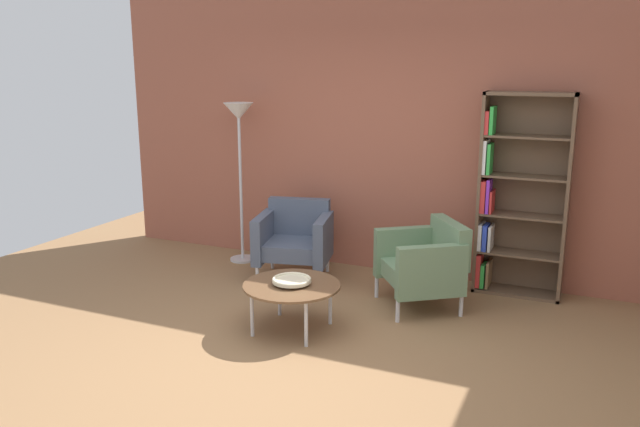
{
  "coord_description": "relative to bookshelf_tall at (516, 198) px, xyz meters",
  "views": [
    {
      "loc": [
        1.96,
        -3.8,
        2.17
      ],
      "look_at": [
        -0.09,
        0.84,
        0.95
      ],
      "focal_mm": 35.71,
      "sensor_mm": 36.0,
      "label": 1
    }
  ],
  "objects": [
    {
      "name": "ground_plane",
      "position": [
        -1.28,
        -2.25,
        -0.92
      ],
      "size": [
        8.32,
        8.32,
        0.0
      ],
      "primitive_type": "plane",
      "color": "olive"
    },
    {
      "name": "brick_back_panel",
      "position": [
        -1.28,
        0.21,
        0.53
      ],
      "size": [
        6.4,
        0.12,
        2.9
      ],
      "primitive_type": "cube",
      "color": "#9E5642",
      "rests_on": "ground_plane"
    },
    {
      "name": "bookshelf_tall",
      "position": [
        0.0,
        0.0,
        0.0
      ],
      "size": [
        0.8,
        0.3,
        1.9
      ],
      "color": "brown",
      "rests_on": "ground_plane"
    },
    {
      "name": "coffee_table_low",
      "position": [
        -1.52,
        -1.66,
        -0.55
      ],
      "size": [
        0.8,
        0.8,
        0.4
      ],
      "color": "brown",
      "rests_on": "ground_plane"
    },
    {
      "name": "decorative_bowl",
      "position": [
        -1.52,
        -1.66,
        -0.49
      ],
      "size": [
        0.32,
        0.32,
        0.05
      ],
      "color": "beige",
      "rests_on": "coffee_table_low"
    },
    {
      "name": "armchair_spare_guest",
      "position": [
        -0.66,
        -0.7,
        -0.51
      ],
      "size": [
        0.93,
        0.95,
        0.78
      ],
      "rotation": [
        0.0,
        0.0,
        -0.94
      ],
      "color": "slate",
      "rests_on": "ground_plane"
    },
    {
      "name": "armchair_by_bookshelf",
      "position": [
        -2.08,
        -0.46,
        -0.51
      ],
      "size": [
        0.84,
        0.8,
        0.78
      ],
      "rotation": [
        0.0,
        0.0,
        0.23
      ],
      "color": "#4C566B",
      "rests_on": "ground_plane"
    },
    {
      "name": "floor_lamp_torchiere",
      "position": [
        -2.87,
        -0.18,
        0.53
      ],
      "size": [
        0.32,
        0.32,
        1.74
      ],
      "color": "silver",
      "rests_on": "ground_plane"
    }
  ]
}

